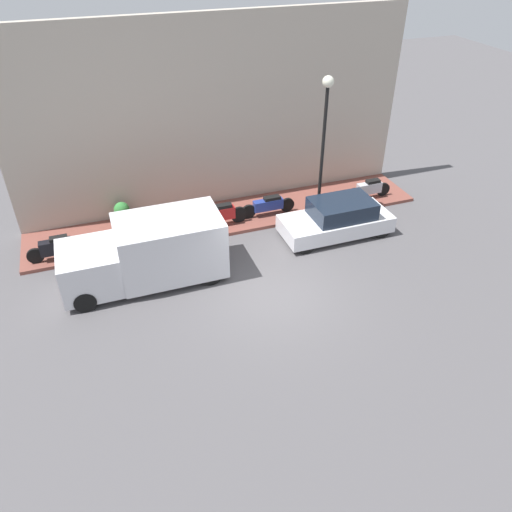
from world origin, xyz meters
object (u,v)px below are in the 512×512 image
at_px(delivery_van, 146,252).
at_px(streetlamp, 325,121).
at_px(scooter_silver, 369,189).
at_px(parked_car, 337,219).
at_px(motorcycle_blue, 268,205).
at_px(potted_plant, 122,212).
at_px(motorcycle_red, 220,214).
at_px(motorcycle_black, 56,248).

bearing_deg(delivery_van, streetlamp, -74.67).
bearing_deg(scooter_silver, streetlamp, 98.85).
bearing_deg(streetlamp, parked_car, -177.69).
xyz_separation_m(motorcycle_blue, potted_plant, (1.25, 5.30, 0.05)).
bearing_deg(motorcycle_red, streetlamp, -95.45).
distance_m(parked_car, streetlamp, 3.42).
relative_size(parked_car, motorcycle_black, 2.07).
height_order(motorcycle_blue, motorcycle_black, motorcycle_black).
height_order(parked_car, delivery_van, delivery_van).
bearing_deg(motorcycle_black, parked_car, -99.29).
bearing_deg(delivery_van, potted_plant, 5.41).
bearing_deg(motorcycle_black, motorcycle_blue, -87.14).
relative_size(delivery_van, potted_plant, 5.90).
xyz_separation_m(delivery_van, scooter_silver, (2.24, -9.23, -0.49)).
distance_m(motorcycle_red, potted_plant, 3.62).
distance_m(parked_car, motorcycle_blue, 2.72).
relative_size(scooter_silver, motorcycle_red, 0.91).
distance_m(motorcycle_blue, streetlamp, 3.72).
height_order(motorcycle_blue, scooter_silver, scooter_silver).
bearing_deg(delivery_van, motorcycle_red, -53.49).
xyz_separation_m(scooter_silver, potted_plant, (1.37, 9.57, 0.04)).
height_order(motorcycle_blue, streetlamp, streetlamp).
bearing_deg(scooter_silver, motorcycle_blue, 88.38).
bearing_deg(potted_plant, motorcycle_blue, -103.28).
bearing_deg(streetlamp, motorcycle_black, 89.29).
bearing_deg(streetlamp, potted_plant, 76.23).
bearing_deg(motorcycle_blue, streetlamp, -105.15).
height_order(parked_car, motorcycle_black, parked_car).
bearing_deg(scooter_silver, parked_car, 127.50).
bearing_deg(motorcycle_black, potted_plant, -55.16).
bearing_deg(streetlamp, motorcycle_blue, 74.85).
xyz_separation_m(delivery_van, motorcycle_blue, (2.36, -4.95, -0.50)).
distance_m(motorcycle_black, motorcycle_red, 5.70).
bearing_deg(scooter_silver, motorcycle_black, 91.25).
relative_size(parked_car, delivery_van, 0.80).
distance_m(scooter_silver, potted_plant, 9.67).
bearing_deg(motorcycle_red, parked_car, -115.11).
distance_m(delivery_van, potted_plant, 3.66).
distance_m(delivery_van, scooter_silver, 9.51).
relative_size(streetlamp, potted_plant, 6.11).
height_order(parked_car, scooter_silver, parked_car).
bearing_deg(potted_plant, motorcycle_black, 124.84).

